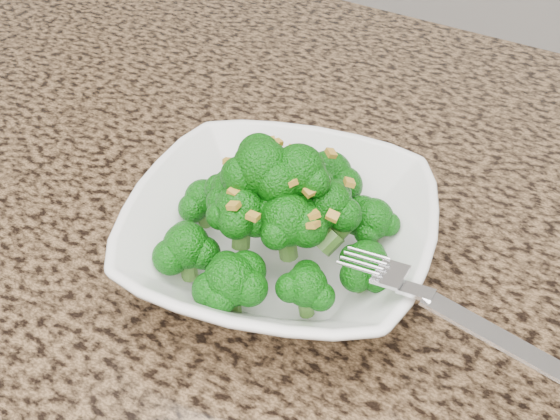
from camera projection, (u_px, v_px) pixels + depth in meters
The scene contains 5 objects.
granite_counter at pixel (217, 364), 0.46m from camera, with size 1.64×1.04×0.03m, color brown.
bowl at pixel (280, 236), 0.49m from camera, with size 0.21×0.21×0.05m, color white.
broccoli_pile at pixel (280, 169), 0.45m from camera, with size 0.19×0.19×0.07m, color #0E640B, non-canonical shape.
garlic_topping at pixel (280, 122), 0.43m from camera, with size 0.11×0.11×0.01m, color gold, non-canonical shape.
fork at pixel (422, 294), 0.41m from camera, with size 0.18×0.03×0.01m, color silver, non-canonical shape.
Camera 1 is at (0.18, 0.08, 1.26)m, focal length 45.00 mm.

